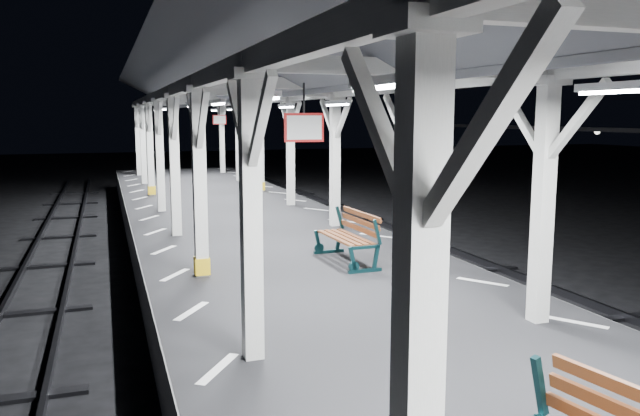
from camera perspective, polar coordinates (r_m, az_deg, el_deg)
ground at (r=10.26m, az=2.60°, el=-13.37°), size 120.00×120.00×0.00m
platform at (r=10.08m, az=2.62°, el=-10.73°), size 6.00×50.00×1.00m
hazard_stripes_left at (r=9.34m, az=-11.65°, el=-9.21°), size 1.00×48.00×0.01m
hazard_stripes_right at (r=11.04m, az=14.62°, el=-6.56°), size 1.00×48.00×0.01m
track_left at (r=9.71m, az=-27.13°, el=-15.12°), size 2.20×60.00×0.16m
track_right at (r=12.84m, az=24.10°, el=-9.20°), size 2.20×60.00×0.16m
canopy at (r=9.53m, az=2.84°, el=12.98°), size 5.40×49.00×4.65m
bench_mid at (r=12.05m, az=2.82°, el=-2.52°), size 0.74×1.83×0.98m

